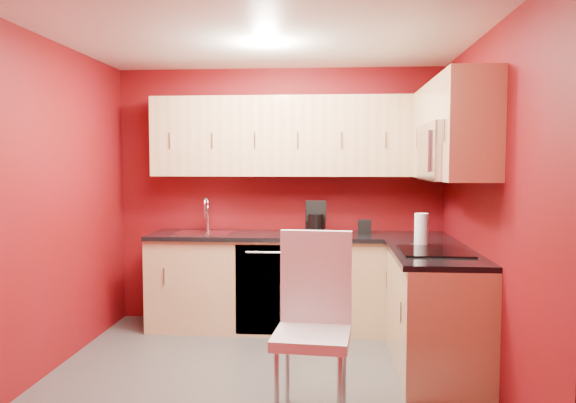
# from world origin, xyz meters

# --- Properties ---
(floor) EXTENTS (3.20, 3.20, 0.00)m
(floor) POSITION_xyz_m (0.00, 0.00, 0.00)
(floor) COLOR #44413F
(floor) RESTS_ON ground
(ceiling) EXTENTS (3.20, 3.20, 0.00)m
(ceiling) POSITION_xyz_m (0.00, 0.00, 2.50)
(ceiling) COLOR white
(ceiling) RESTS_ON wall_back
(wall_back) EXTENTS (3.20, 0.00, 3.20)m
(wall_back) POSITION_xyz_m (0.00, 1.50, 1.25)
(wall_back) COLOR maroon
(wall_back) RESTS_ON floor
(wall_front) EXTENTS (3.20, 0.00, 3.20)m
(wall_front) POSITION_xyz_m (0.00, -1.50, 1.25)
(wall_front) COLOR maroon
(wall_front) RESTS_ON floor
(wall_left) EXTENTS (0.00, 3.00, 3.00)m
(wall_left) POSITION_xyz_m (-1.60, 0.00, 1.25)
(wall_left) COLOR maroon
(wall_left) RESTS_ON floor
(wall_right) EXTENTS (0.00, 3.00, 3.00)m
(wall_right) POSITION_xyz_m (1.60, 0.00, 1.25)
(wall_right) COLOR maroon
(wall_right) RESTS_ON floor
(base_cabinets_back) EXTENTS (2.80, 0.60, 0.87)m
(base_cabinets_back) POSITION_xyz_m (0.20, 1.20, 0.43)
(base_cabinets_back) COLOR tan
(base_cabinets_back) RESTS_ON floor
(base_cabinets_right) EXTENTS (0.60, 1.30, 0.87)m
(base_cabinets_right) POSITION_xyz_m (1.30, 0.25, 0.43)
(base_cabinets_right) COLOR tan
(base_cabinets_right) RESTS_ON floor
(countertop_back) EXTENTS (2.80, 0.63, 0.04)m
(countertop_back) POSITION_xyz_m (0.20, 1.19, 0.89)
(countertop_back) COLOR black
(countertop_back) RESTS_ON base_cabinets_back
(countertop_right) EXTENTS (0.63, 1.27, 0.04)m
(countertop_right) POSITION_xyz_m (1.29, 0.23, 0.89)
(countertop_right) COLOR black
(countertop_right) RESTS_ON base_cabinets_right
(upper_cabinets_back) EXTENTS (2.80, 0.35, 0.75)m
(upper_cabinets_back) POSITION_xyz_m (0.20, 1.32, 1.83)
(upper_cabinets_back) COLOR #DCAD7C
(upper_cabinets_back) RESTS_ON wall_back
(upper_cabinets_right) EXTENTS (0.35, 1.55, 0.75)m
(upper_cabinets_right) POSITION_xyz_m (1.42, 0.44, 1.89)
(upper_cabinets_right) COLOR #DCAD7C
(upper_cabinets_right) RESTS_ON wall_right
(microwave) EXTENTS (0.42, 0.76, 0.42)m
(microwave) POSITION_xyz_m (1.39, 0.20, 1.66)
(microwave) COLOR silver
(microwave) RESTS_ON upper_cabinets_right
(cooktop) EXTENTS (0.50, 0.55, 0.01)m
(cooktop) POSITION_xyz_m (1.28, 0.20, 0.92)
(cooktop) COLOR black
(cooktop) RESTS_ON countertop_right
(sink) EXTENTS (0.52, 0.42, 0.35)m
(sink) POSITION_xyz_m (-0.70, 1.20, 0.94)
(sink) COLOR silver
(sink) RESTS_ON countertop_back
(dishwasher_front) EXTENTS (0.60, 0.02, 0.82)m
(dishwasher_front) POSITION_xyz_m (-0.05, 0.91, 0.43)
(dishwasher_front) COLOR black
(dishwasher_front) RESTS_ON base_cabinets_back
(downlight) EXTENTS (0.20, 0.20, 0.01)m
(downlight) POSITION_xyz_m (0.00, 0.30, 2.48)
(downlight) COLOR white
(downlight) RESTS_ON ceiling
(coffee_maker) EXTENTS (0.21, 0.27, 0.31)m
(coffee_maker) POSITION_xyz_m (0.37, 1.09, 1.07)
(coffee_maker) COLOR black
(coffee_maker) RESTS_ON countertop_back
(napkin_holder) EXTENTS (0.12, 0.12, 0.13)m
(napkin_holder) POSITION_xyz_m (0.82, 1.24, 0.98)
(napkin_holder) COLOR black
(napkin_holder) RESTS_ON countertop_back
(paper_towel) EXTENTS (0.19, 0.19, 0.26)m
(paper_towel) POSITION_xyz_m (1.23, 0.53, 1.04)
(paper_towel) COLOR white
(paper_towel) RESTS_ON countertop_right
(dining_chair) EXTENTS (0.50, 0.52, 1.14)m
(dining_chair) POSITION_xyz_m (0.39, -0.64, 0.57)
(dining_chair) COLOR silver
(dining_chair) RESTS_ON floor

